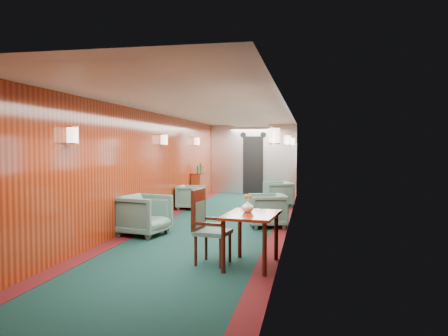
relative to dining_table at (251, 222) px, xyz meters
The scene contains 12 objects.
room 3.67m from the dining_table, 108.95° to the left, with size 12.00×12.10×2.40m.
bulkhead 9.33m from the dining_table, 97.05° to the left, with size 2.98×0.17×2.39m.
windows_right 3.69m from the dining_table, 84.51° to the left, with size 0.02×8.60×0.80m.
wall_sconces 4.23m from the dining_table, 106.36° to the left, with size 2.97×7.97×0.25m.
dining_table is the anchor object (origin of this frame).
side_chair 0.64m from the dining_table, behind, with size 0.53×0.55×1.04m.
credenza 7.31m from the dining_table, 109.85° to the left, with size 0.30×0.96×1.14m.
flower_vase 0.23m from the dining_table, 121.88° to the left, with size 0.16×0.16×0.17m, color silver.
armchair_left_near 2.81m from the dining_table, 142.43° to the left, with size 0.80×0.82×0.75m, color #1D443F.
armchair_left_far 5.64m from the dining_table, 113.79° to the left, with size 0.67×0.69×0.63m, color #1D443F.
armchair_right_near 3.00m from the dining_table, 91.20° to the left, with size 0.72×0.75×0.68m, color #1D443F.
armchair_right_far 6.16m from the dining_table, 90.61° to the left, with size 0.72×0.74×0.67m, color #1D443F.
Camera 1 is at (1.91, -9.19, 1.63)m, focal length 35.00 mm.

